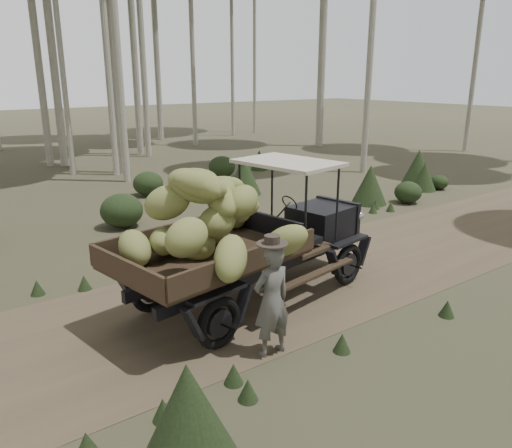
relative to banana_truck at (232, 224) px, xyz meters
name	(u,v)px	position (x,y,z in m)	size (l,w,h in m)	color
ground	(333,270)	(2.68, 0.19, -1.54)	(120.00, 120.00, 0.00)	#473D2B
dirt_track	(333,270)	(2.68, 0.19, -1.54)	(70.00, 4.00, 0.01)	brown
banana_truck	(232,224)	(0.00, 0.00, 0.00)	(5.58, 3.10, 2.71)	black
farmer	(272,299)	(-0.41, -1.64, -0.67)	(0.63, 0.46, 1.85)	#56544E
undergrowth	(292,256)	(1.57, 0.24, -0.99)	(20.02, 22.21, 1.36)	#233319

